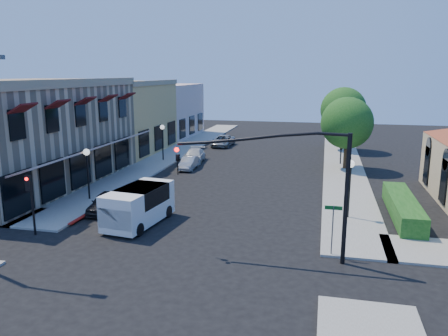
% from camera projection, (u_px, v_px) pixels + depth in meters
% --- Properties ---
extents(ground, '(120.00, 120.00, 0.00)m').
position_uv_depth(ground, '(166.00, 260.00, 20.29)').
color(ground, black).
rests_on(ground, ground).
extents(sidewalk_left, '(3.50, 50.00, 0.12)m').
position_uv_depth(sidewalk_left, '(177.00, 152.00, 47.91)').
color(sidewalk_left, gray).
rests_on(sidewalk_left, ground).
extents(sidewalk_right, '(3.50, 50.00, 0.12)m').
position_uv_depth(sidewalk_right, '(342.00, 158.00, 44.04)').
color(sidewalk_right, gray).
rests_on(sidewalk_right, ground).
extents(curb_red_strip, '(0.25, 10.00, 0.06)m').
position_uv_depth(curb_red_strip, '(111.00, 202.00, 29.43)').
color(curb_red_strip, maroon).
rests_on(curb_red_strip, ground).
extents(corner_brick_building, '(11.77, 18.20, 8.10)m').
position_uv_depth(corner_brick_building, '(24.00, 133.00, 33.32)').
color(corner_brick_building, tan).
rests_on(corner_brick_building, ground).
extents(yellow_stucco_building, '(10.00, 12.00, 7.60)m').
position_uv_depth(yellow_stucco_building, '(115.00, 117.00, 47.65)').
color(yellow_stucco_building, '#E2B365').
rests_on(yellow_stucco_building, ground).
extents(pink_stucco_building, '(10.00, 12.00, 7.00)m').
position_uv_depth(pink_stucco_building, '(156.00, 111.00, 59.13)').
color(pink_stucco_building, beige).
rests_on(pink_stucco_building, ground).
extents(hedge, '(1.40, 8.00, 1.10)m').
position_uv_depth(hedge, '(402.00, 217.00, 26.27)').
color(hedge, '#174C15').
rests_on(hedge, ground).
extents(street_tree_a, '(4.56, 4.56, 6.48)m').
position_uv_depth(street_tree_a, '(347.00, 123.00, 38.39)').
color(street_tree_a, '#312113').
rests_on(street_tree_a, ground).
extents(street_tree_b, '(4.94, 4.94, 7.02)m').
position_uv_depth(street_tree_b, '(343.00, 110.00, 47.83)').
color(street_tree_b, '#312113').
rests_on(street_tree_b, ground).
extents(signal_mast_arm, '(8.01, 0.39, 6.00)m').
position_uv_depth(signal_mast_arm, '(298.00, 174.00, 19.55)').
color(signal_mast_arm, black).
rests_on(signal_mast_arm, ground).
extents(secondary_signal, '(0.28, 0.42, 3.32)m').
position_uv_depth(secondary_signal, '(30.00, 194.00, 22.91)').
color(secondary_signal, black).
rests_on(secondary_signal, ground).
extents(street_name_sign, '(0.80, 0.06, 2.50)m').
position_uv_depth(street_name_sign, '(333.00, 222.00, 20.37)').
color(street_name_sign, '#595B5E').
rests_on(street_name_sign, ground).
extents(lamppost_left_near, '(0.44, 0.44, 3.57)m').
position_uv_depth(lamppost_left_near, '(87.00, 161.00, 29.20)').
color(lamppost_left_near, black).
rests_on(lamppost_left_near, ground).
extents(lamppost_left_far, '(0.44, 0.44, 3.57)m').
position_uv_depth(lamppost_left_far, '(162.00, 133.00, 42.52)').
color(lamppost_left_far, black).
rests_on(lamppost_left_far, ground).
extents(lamppost_right_near, '(0.44, 0.44, 3.57)m').
position_uv_depth(lamppost_right_near, '(350.00, 174.00, 25.44)').
color(lamppost_right_near, black).
rests_on(lamppost_right_near, ground).
extents(lamppost_right_far, '(0.44, 0.44, 3.57)m').
position_uv_depth(lamppost_right_far, '(342.00, 136.00, 40.67)').
color(lamppost_right_far, black).
rests_on(lamppost_right_far, ground).
extents(white_van, '(2.69, 5.08, 2.15)m').
position_uv_depth(white_van, '(138.00, 204.00, 24.80)').
color(white_van, white).
rests_on(white_van, ground).
extents(parked_car_a, '(1.78, 3.71, 1.22)m').
position_uv_depth(parked_car_a, '(106.00, 202.00, 27.24)').
color(parked_car_a, black).
rests_on(parked_car_a, ground).
extents(parked_car_b, '(1.33, 3.46, 1.12)m').
position_uv_depth(parked_car_b, '(189.00, 163.00, 39.33)').
color(parked_car_b, '#A3A5A8').
rests_on(parked_car_b, ground).
extents(parked_car_c, '(2.27, 4.51, 1.26)m').
position_uv_depth(parked_car_c, '(194.00, 156.00, 42.39)').
color(parked_car_c, '#BBBBB9').
rests_on(parked_car_c, ground).
extents(parked_car_d, '(2.29, 4.69, 1.28)m').
position_uv_depth(parked_car_d, '(223.00, 141.00, 51.67)').
color(parked_car_d, '#96989A').
rests_on(parked_car_d, ground).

